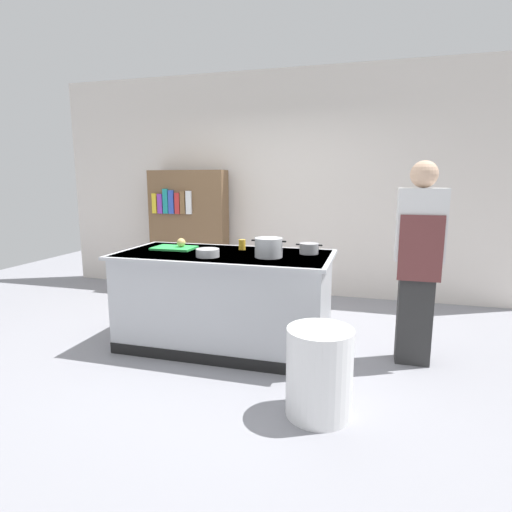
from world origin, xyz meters
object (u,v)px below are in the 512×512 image
(stock_pot, at_px, (269,248))
(juice_cup, at_px, (242,245))
(trash_bin, at_px, (319,372))
(sauce_pan, at_px, (309,248))
(bookshelf, at_px, (189,231))
(onion, at_px, (181,243))
(mixing_bowl, at_px, (208,253))
(person_chef, at_px, (418,259))

(stock_pot, xyz_separation_m, juice_cup, (-0.34, 0.31, -0.03))
(trash_bin, bearing_deg, sauce_pan, 102.55)
(stock_pot, xyz_separation_m, sauce_pan, (0.31, 0.27, -0.04))
(bookshelf, bearing_deg, onion, -67.52)
(onion, distance_m, sauce_pan, 1.25)
(onion, height_order, mixing_bowl, onion)
(stock_pot, bearing_deg, bookshelf, 130.81)
(trash_bin, xyz_separation_m, person_chef, (0.68, 1.05, 0.61))
(onion, distance_m, bookshelf, 1.83)
(onion, bearing_deg, person_chef, -0.22)
(juice_cup, distance_m, trash_bin, 1.62)
(juice_cup, distance_m, person_chef, 1.59)
(stock_pot, height_order, bookshelf, bookshelf)
(onion, height_order, juice_cup, onion)
(juice_cup, height_order, bookshelf, bookshelf)
(sauce_pan, height_order, person_chef, person_chef)
(stock_pot, bearing_deg, onion, 167.97)
(mixing_bowl, bearing_deg, stock_pot, 13.98)
(stock_pot, bearing_deg, sauce_pan, 40.41)
(trash_bin, distance_m, bookshelf, 3.56)
(stock_pot, height_order, person_chef, person_chef)
(onion, height_order, trash_bin, onion)
(person_chef, xyz_separation_m, bookshelf, (-2.87, 1.70, -0.06))
(person_chef, relative_size, bookshelf, 1.01)
(person_chef, bearing_deg, sauce_pan, 89.20)
(stock_pot, distance_m, sauce_pan, 0.41)
(sauce_pan, height_order, mixing_bowl, sauce_pan)
(sauce_pan, distance_m, trash_bin, 1.33)
(stock_pot, xyz_separation_m, bookshelf, (-1.63, 1.89, -0.13))
(onion, distance_m, trash_bin, 1.95)
(sauce_pan, bearing_deg, stock_pot, -139.59)
(stock_pot, relative_size, mixing_bowl, 1.50)
(juice_cup, bearing_deg, trash_bin, -52.32)
(onion, height_order, bookshelf, bookshelf)
(mixing_bowl, xyz_separation_m, bookshelf, (-1.11, 2.02, -0.08))
(trash_bin, height_order, bookshelf, bookshelf)
(mixing_bowl, height_order, bookshelf, bookshelf)
(sauce_pan, relative_size, trash_bin, 0.40)
(onion, height_order, stock_pot, stock_pot)
(person_chef, bearing_deg, onion, 93.72)
(juice_cup, bearing_deg, person_chef, -4.34)
(onion, relative_size, sauce_pan, 0.35)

